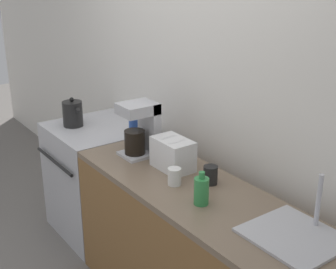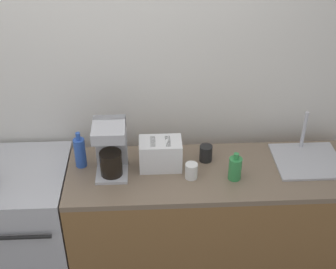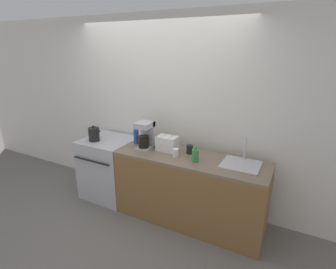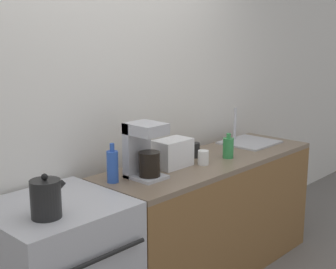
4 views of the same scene
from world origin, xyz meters
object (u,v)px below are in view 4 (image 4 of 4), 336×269
toaster (172,153)px  cup_black (194,150)px  coffee_maker (143,149)px  bottle_green (228,148)px  kettle (46,199)px  cup_white (203,158)px  bottle_blue (113,166)px

toaster → cup_black: bearing=10.0°
coffee_maker → bottle_green: bearing=-8.6°
kettle → bottle_green: 1.54m
coffee_maker → cup_white: bearing=-10.7°
kettle → bottle_blue: 0.62m
toaster → bottle_green: size_ratio=1.43×
bottle_green → cup_white: bearing=175.5°
bottle_green → cup_white: (-0.26, 0.02, -0.03)m
bottle_green → coffee_maker: bearing=171.4°
bottle_blue → cup_black: size_ratio=2.28×
kettle → bottle_green: kettle is taller
bottle_blue → bottle_green: bearing=-10.6°
coffee_maker → bottle_blue: size_ratio=1.44×
coffee_maker → bottle_blue: 0.23m
coffee_maker → bottle_blue: bearing=161.9°
kettle → bottle_green: size_ratio=1.23×
toaster → bottle_blue: size_ratio=1.07×
toaster → bottle_blue: 0.50m
coffee_maker → kettle: bearing=-171.1°
cup_white → cup_black: bearing=58.0°
bottle_blue → cup_white: bearing=-12.9°
bottle_green → cup_white: size_ratio=1.83×
bottle_green → cup_black: 0.25m
cup_white → toaster: bearing=146.2°
kettle → toaster: 1.10m
kettle → coffee_maker: coffee_maker is taller
bottle_blue → cup_white: 0.71m
bottle_green → kettle: bearing=-179.6°
kettle → cup_black: (1.38, 0.21, -0.04)m
coffee_maker → cup_black: bearing=7.9°
bottle_blue → cup_black: 0.80m
kettle → toaster: size_ratio=0.86×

